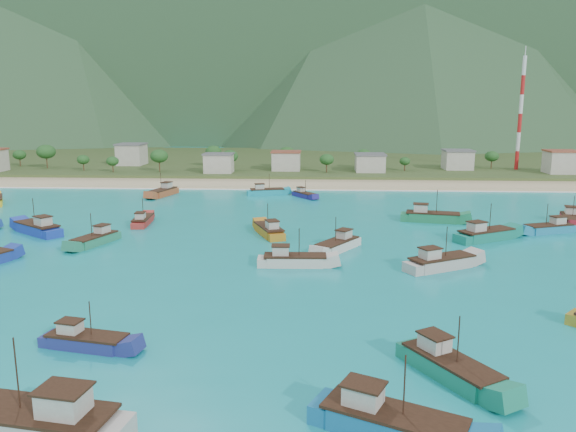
{
  "coord_description": "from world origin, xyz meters",
  "views": [
    {
      "loc": [
        6.45,
        -83.59,
        23.58
      ],
      "look_at": [
        1.06,
        18.0,
        3.0
      ],
      "focal_mm": 35.0,
      "sensor_mm": 36.0,
      "label": 1
    }
  ],
  "objects_px": {
    "boat_7": "(143,221)",
    "boat_19": "(485,236)",
    "boat_20": "(269,231)",
    "boat_26": "(266,192)",
    "boat_23": "(449,369)",
    "boat_28": "(86,342)",
    "boat_4": "(38,229)",
    "boat_9": "(549,229)",
    "boat_18": "(304,195)",
    "boat_29": "(96,240)",
    "boat_16": "(441,263)",
    "boat_12": "(35,425)",
    "boat_24": "(571,220)",
    "boat_5": "(390,425)",
    "boat_3": "(338,246)",
    "boat_17": "(163,193)",
    "boat_14": "(294,261)",
    "boat_2": "(431,217)",
    "radio_tower": "(520,114)"
  },
  "relations": [
    {
      "from": "boat_20",
      "to": "boat_24",
      "type": "bearing_deg",
      "value": -9.54
    },
    {
      "from": "boat_24",
      "to": "boat_16",
      "type": "bearing_deg",
      "value": 60.07
    },
    {
      "from": "boat_14",
      "to": "boat_7",
      "type": "bearing_deg",
      "value": -133.25
    },
    {
      "from": "boat_9",
      "to": "boat_23",
      "type": "relative_size",
      "value": 0.96
    },
    {
      "from": "boat_19",
      "to": "boat_20",
      "type": "distance_m",
      "value": 38.04
    },
    {
      "from": "boat_28",
      "to": "boat_4",
      "type": "bearing_deg",
      "value": -137.5
    },
    {
      "from": "boat_20",
      "to": "boat_28",
      "type": "height_order",
      "value": "boat_20"
    },
    {
      "from": "radio_tower",
      "to": "boat_14",
      "type": "bearing_deg",
      "value": -121.98
    },
    {
      "from": "boat_17",
      "to": "boat_24",
      "type": "relative_size",
      "value": 1.03
    },
    {
      "from": "boat_23",
      "to": "boat_28",
      "type": "height_order",
      "value": "boat_23"
    },
    {
      "from": "boat_5",
      "to": "boat_16",
      "type": "distance_m",
      "value": 43.95
    },
    {
      "from": "boat_4",
      "to": "boat_20",
      "type": "height_order",
      "value": "boat_4"
    },
    {
      "from": "boat_7",
      "to": "boat_29",
      "type": "relative_size",
      "value": 0.91
    },
    {
      "from": "boat_4",
      "to": "boat_12",
      "type": "height_order",
      "value": "boat_12"
    },
    {
      "from": "boat_16",
      "to": "boat_3",
      "type": "bearing_deg",
      "value": -153.21
    },
    {
      "from": "boat_23",
      "to": "boat_5",
      "type": "bearing_deg",
      "value": 24.26
    },
    {
      "from": "boat_9",
      "to": "radio_tower",
      "type": "bearing_deg",
      "value": -34.83
    },
    {
      "from": "boat_5",
      "to": "boat_14",
      "type": "height_order",
      "value": "boat_5"
    },
    {
      "from": "boat_5",
      "to": "boat_7",
      "type": "height_order",
      "value": "boat_5"
    },
    {
      "from": "boat_26",
      "to": "boat_29",
      "type": "distance_m",
      "value": 58.81
    },
    {
      "from": "boat_9",
      "to": "boat_18",
      "type": "relative_size",
      "value": 1.27
    },
    {
      "from": "boat_23",
      "to": "boat_12",
      "type": "bearing_deg",
      "value": -12.41
    },
    {
      "from": "boat_23",
      "to": "boat_26",
      "type": "relative_size",
      "value": 1.06
    },
    {
      "from": "boat_17",
      "to": "boat_28",
      "type": "height_order",
      "value": "boat_17"
    },
    {
      "from": "boat_5",
      "to": "boat_12",
      "type": "height_order",
      "value": "boat_12"
    },
    {
      "from": "boat_2",
      "to": "boat_23",
      "type": "relative_size",
      "value": 1.14
    },
    {
      "from": "boat_29",
      "to": "boat_5",
      "type": "bearing_deg",
      "value": 147.53
    },
    {
      "from": "boat_5",
      "to": "boat_7",
      "type": "relative_size",
      "value": 1.27
    },
    {
      "from": "boat_2",
      "to": "boat_26",
      "type": "relative_size",
      "value": 1.2
    },
    {
      "from": "boat_4",
      "to": "boat_5",
      "type": "xyz_separation_m",
      "value": [
        56.52,
        -60.62,
        -0.02
      ]
    },
    {
      "from": "boat_24",
      "to": "boat_28",
      "type": "height_order",
      "value": "boat_24"
    },
    {
      "from": "boat_26",
      "to": "boat_23",
      "type": "bearing_deg",
      "value": 0.52
    },
    {
      "from": "boat_16",
      "to": "boat_20",
      "type": "distance_m",
      "value": 33.04
    },
    {
      "from": "boat_16",
      "to": "boat_12",
      "type": "bearing_deg",
      "value": -69.84
    },
    {
      "from": "boat_3",
      "to": "boat_29",
      "type": "bearing_deg",
      "value": 30.35
    },
    {
      "from": "boat_12",
      "to": "boat_18",
      "type": "height_order",
      "value": "boat_12"
    },
    {
      "from": "boat_3",
      "to": "boat_4",
      "type": "height_order",
      "value": "boat_4"
    },
    {
      "from": "boat_3",
      "to": "boat_12",
      "type": "xyz_separation_m",
      "value": [
        -23.38,
        -53.66,
        0.35
      ]
    },
    {
      "from": "boat_2",
      "to": "boat_12",
      "type": "xyz_separation_m",
      "value": [
        -42.99,
        -77.01,
        0.19
      ]
    },
    {
      "from": "boat_2",
      "to": "boat_23",
      "type": "bearing_deg",
      "value": 1.55
    },
    {
      "from": "boat_4",
      "to": "boat_28",
      "type": "xyz_separation_m",
      "value": [
        28.57,
        -47.29,
        -0.31
      ]
    },
    {
      "from": "boat_12",
      "to": "boat_24",
      "type": "xyz_separation_m",
      "value": [
        70.27,
        76.22,
        -0.32
      ]
    },
    {
      "from": "boat_20",
      "to": "boat_26",
      "type": "distance_m",
      "value": 45.71
    },
    {
      "from": "boat_29",
      "to": "boat_3",
      "type": "bearing_deg",
      "value": -163.62
    },
    {
      "from": "boat_16",
      "to": "boat_28",
      "type": "relative_size",
      "value": 1.23
    },
    {
      "from": "boat_18",
      "to": "boat_23",
      "type": "bearing_deg",
      "value": 65.22
    },
    {
      "from": "boat_29",
      "to": "boat_4",
      "type": "bearing_deg",
      "value": -8.23
    },
    {
      "from": "boat_7",
      "to": "boat_19",
      "type": "height_order",
      "value": "boat_19"
    },
    {
      "from": "boat_7",
      "to": "boat_9",
      "type": "distance_m",
      "value": 77.35
    },
    {
      "from": "boat_9",
      "to": "boat_28",
      "type": "height_order",
      "value": "boat_9"
    }
  ]
}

